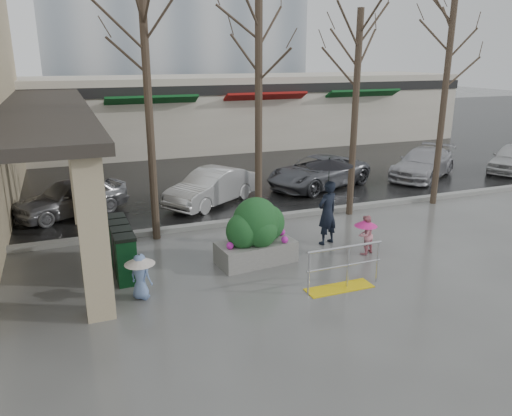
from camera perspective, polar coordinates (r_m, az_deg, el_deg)
ground at (r=12.19m, az=1.27°, el=-7.82°), size 120.00×120.00×0.00m
street_asphalt at (r=32.88m, az=-13.72°, el=7.63°), size 120.00×36.00×0.01m
curb at (r=15.66m, az=-4.34°, el=-1.80°), size 120.00×0.30×0.15m
canopy_slab at (r=18.27m, az=-23.36°, el=10.99°), size 2.80×18.00×0.25m
pillar_front at (r=10.28m, az=-18.07°, el=-3.01°), size 0.55×0.55×3.50m
pillar_back at (r=16.55m, az=-19.64°, el=4.30°), size 0.55×0.55×3.50m
storefront_row at (r=29.02m, az=-8.86°, el=10.72°), size 34.00×6.74×4.00m
handrail at (r=11.63m, az=9.84°, el=-7.32°), size 1.90×0.50×1.03m
tree_west at (r=13.98m, az=-12.51°, el=16.51°), size 3.20×3.20×6.80m
tree_midwest at (r=14.84m, az=0.31°, el=17.48°), size 3.20×3.20×7.00m
tree_mideast at (r=16.35m, az=11.56°, el=15.80°), size 3.20×3.20×6.50m
tree_east at (r=18.46m, az=21.27°, el=16.77°), size 3.20×3.20×7.20m
woman at (r=13.92m, az=8.24°, el=1.53°), size 1.31×1.31×2.48m
child_pink at (r=13.61m, az=12.40°, el=-2.70°), size 0.63×0.62×1.08m
child_blue at (r=11.18m, az=-13.09°, el=-7.07°), size 0.67×0.67×1.04m
planter at (r=12.71m, az=0.00°, el=-2.72°), size 2.07×1.22×1.73m
news_boxes at (r=12.72m, az=-15.14°, el=-4.42°), size 0.51×2.14×1.19m
car_a at (r=17.66m, az=-20.37°, el=1.23°), size 3.98×2.90×1.26m
car_b at (r=17.85m, az=-5.12°, el=2.41°), size 3.91×3.25×1.26m
car_c at (r=20.26m, az=7.13°, el=4.12°), size 4.97×3.48×1.26m
car_d at (r=22.93m, az=18.55°, el=4.87°), size 4.61×3.81×1.26m
car_e at (r=25.65m, az=27.25°, el=5.08°), size 3.94×3.16×1.26m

